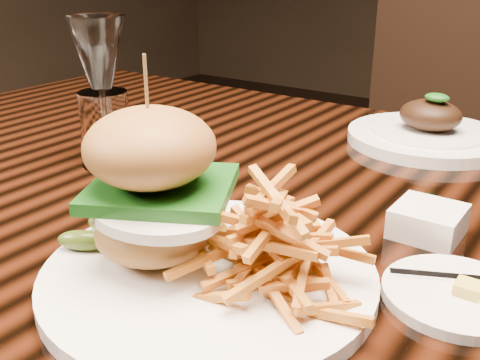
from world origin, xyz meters
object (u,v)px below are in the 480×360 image
Objects in this scene: wine_glass at (99,58)px; dining_table at (292,245)px; far_dish at (428,133)px; chair_far at (429,151)px; burger_plate at (206,227)px.

dining_table is at bearing 13.72° from wine_glass.
wine_glass is at bearing -133.41° from far_dish.
dining_table is 1.68× the size of chair_far.
wine_glass is at bearing -97.48° from chair_far.
far_dish is at bearing 46.59° from wine_glass.
dining_table is 0.36m from wine_glass.
burger_plate is 0.53m from far_dish.
dining_table is at bearing -104.14° from far_dish.
burger_plate is at bearing -80.21° from chair_far.
burger_plate is at bearing -28.00° from wine_glass.
chair_far reaches higher than far_dish.
dining_table is 0.32m from far_dish.
wine_glass is at bearing 136.84° from burger_plate.
wine_glass reaches higher than far_dish.
chair_far is at bearing 95.43° from dining_table.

